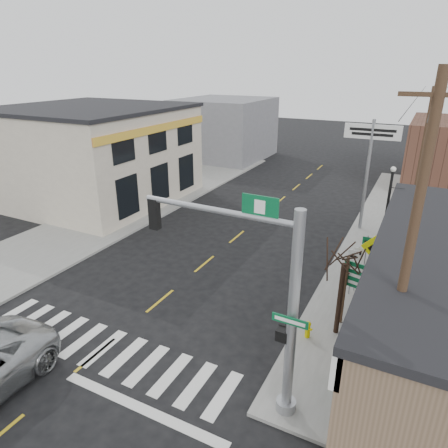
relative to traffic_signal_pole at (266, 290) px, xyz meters
The scene contains 18 objects.
ground 7.43m from the traffic_signal_pole, behind, with size 140.00×140.00×0.00m, color black.
sidewalk_right 13.26m from the traffic_signal_pole, 77.19° to the left, with size 6.00×38.00×0.13m, color slate.
sidewalk_left 19.97m from the traffic_signal_pole, 140.94° to the left, with size 6.00×38.00×0.13m, color slate.
center_line 10.41m from the traffic_signal_pole, 130.20° to the left, with size 0.12×56.00×0.01m, color gold.
crosswalk 7.40m from the traffic_signal_pole, behind, with size 11.00×2.20×0.01m, color silver.
left_building 23.38m from the traffic_signal_pole, 145.22° to the left, with size 12.00×12.00×6.80m, color #C0B5A0.
bldg_distant_left 35.75m from the traffic_signal_pole, 118.76° to the left, with size 9.00×10.00×6.40m, color slate.
traffic_signal_pole is the anchor object (origin of this frame).
guide_sign 5.90m from the traffic_signal_pole, 68.80° to the left, with size 1.67×0.14×2.92m.
fire_hydrant 5.10m from the traffic_signal_pole, 83.79° to the left, with size 0.22×0.22×0.69m.
ped_crossing_sign 8.20m from the traffic_signal_pole, 75.47° to the left, with size 1.16×0.08×2.98m.
lamp_post 11.63m from the traffic_signal_pole, 79.74° to the left, with size 0.67×0.52×5.13m.
dance_center_sign 15.92m from the traffic_signal_pole, 88.90° to the left, with size 3.18×0.20×6.76m.
bare_tree 4.65m from the traffic_signal_pole, 73.65° to the left, with size 2.23×2.23×4.46m.
shrub_front 4.53m from the traffic_signal_pole, 30.67° to the left, with size 1.32×1.32×0.99m, color #1E3814.
shrub_back 6.99m from the traffic_signal_pole, 55.09° to the left, with size 1.11×1.11×0.84m, color black.
utility_pole_near 3.72m from the traffic_signal_pole, 22.45° to the left, with size 1.68×0.25×9.67m.
utility_pole_far 20.05m from the traffic_signal_pole, 81.31° to the left, with size 1.47×0.22×8.46m.
Camera 1 is at (9.45, -8.29, 9.77)m, focal length 32.00 mm.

